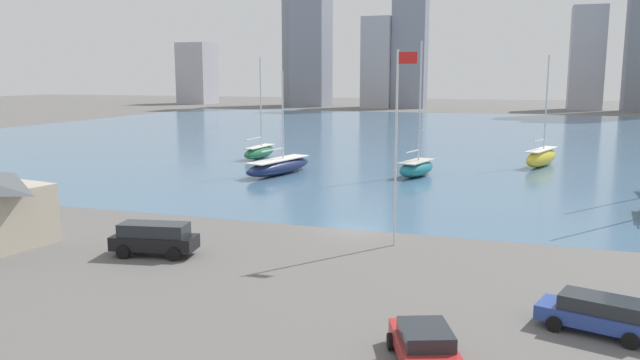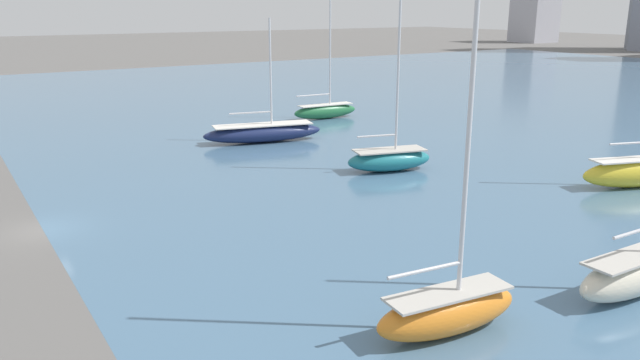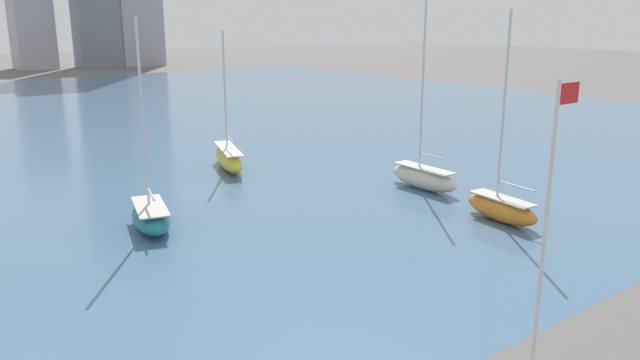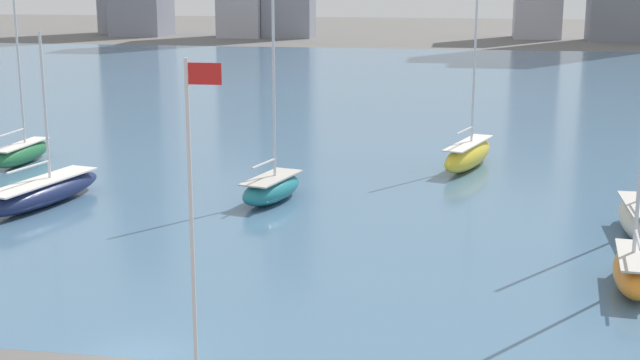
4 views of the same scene
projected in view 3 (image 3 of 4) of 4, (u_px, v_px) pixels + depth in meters
The scene contains 6 objects.
harbor_water at pixel (8, 132), 77.63m from camera, with size 180.00×140.00×0.00m.
flag_pole at pixel (545, 240), 21.50m from camera, with size 1.24×0.14×12.04m.
sailboat_cream at pixel (424, 176), 51.92m from camera, with size 1.92×7.20×15.42m.
sailboat_yellow at pixel (229, 158), 58.72m from camera, with size 4.66×9.24×12.85m.
sailboat_orange at pixel (501, 207), 43.74m from camera, with size 2.43×6.34×14.47m.
sailboat_teal at pixel (151, 215), 42.15m from camera, with size 4.01×6.98×14.03m.
Camera 3 is at (-14.93, -14.59, 13.99)m, focal length 35.00 mm.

